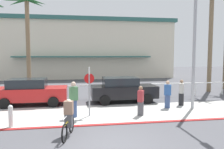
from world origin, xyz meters
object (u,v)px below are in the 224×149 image
object	(u,v)px
pedestrian_0	(181,94)
palm_tree_2	(27,21)
pedestrian_3	(141,102)
streetlight_curb	(197,36)
pedestrian_2	(74,101)
car_red_1	(31,92)
car_black_2	(123,89)
bollard_3	(11,116)
pedestrian_1	(167,96)
cyclist_yellow_0	(69,119)
stop_sign_bike_lane	(89,84)
palm_tree_3	(212,12)

from	to	relation	value
pedestrian_0	palm_tree_2	bearing A→B (deg)	144.50
pedestrian_3	streetlight_curb	bearing A→B (deg)	12.79
pedestrian_2	car_red_1	bearing A→B (deg)	129.24
palm_tree_2	car_black_2	bearing A→B (deg)	-39.48
bollard_3	pedestrian_2	xyz separation A→B (m)	(2.74, 1.17, 0.35)
pedestrian_2	streetlight_curb	bearing A→B (deg)	4.48
pedestrian_2	bollard_3	bearing A→B (deg)	-156.84
palm_tree_2	pedestrian_2	world-z (taller)	palm_tree_2
car_red_1	pedestrian_2	world-z (taller)	pedestrian_2
streetlight_curb	car_red_1	xyz separation A→B (m)	(-9.71, 2.79, -3.41)
pedestrian_1	pedestrian_2	world-z (taller)	pedestrian_2
palm_tree_2	cyclist_yellow_0	size ratio (longest dim) A/B	4.57
car_red_1	pedestrian_0	bearing A→B (deg)	-10.13
pedestrian_3	stop_sign_bike_lane	bearing A→B (deg)	172.61
palm_tree_2	pedestrian_1	distance (m)	13.65
streetlight_curb	pedestrian_0	world-z (taller)	streetlight_curb
palm_tree_3	pedestrian_1	bearing A→B (deg)	-139.12
stop_sign_bike_lane	pedestrian_2	xyz separation A→B (m)	(-0.81, -0.09, -0.81)
car_black_2	bollard_3	bearing A→B (deg)	-143.43
stop_sign_bike_lane	streetlight_curb	bearing A→B (deg)	4.20
stop_sign_bike_lane	palm_tree_3	size ratio (longest dim) A/B	0.27
stop_sign_bike_lane	pedestrian_2	bearing A→B (deg)	-173.37
streetlight_curb	palm_tree_2	bearing A→B (deg)	141.53
streetlight_curb	pedestrian_2	xyz separation A→B (m)	(-6.99, -0.55, -3.41)
bollard_3	pedestrian_0	world-z (taller)	pedestrian_0
palm_tree_3	pedestrian_1	world-z (taller)	palm_tree_3
cyclist_yellow_0	pedestrian_3	bearing A→B (deg)	33.73
pedestrian_1	pedestrian_3	size ratio (longest dim) A/B	1.06
pedestrian_3	palm_tree_2	bearing A→B (deg)	128.06
streetlight_curb	palm_tree_3	distance (m)	7.99
palm_tree_2	cyclist_yellow_0	xyz separation A→B (m)	(3.81, -11.96, -5.43)
stop_sign_bike_lane	car_red_1	bearing A→B (deg)	137.43
palm_tree_3	stop_sign_bike_lane	bearing A→B (deg)	-149.77
stop_sign_bike_lane	bollard_3	world-z (taller)	stop_sign_bike_lane
car_black_2	pedestrian_1	bearing A→B (deg)	-43.88
streetlight_curb	cyclist_yellow_0	xyz separation A→B (m)	(-7.17, -3.24, -3.58)
stop_sign_bike_lane	palm_tree_2	xyz separation A→B (m)	(-4.80, 9.18, 4.44)
bollard_3	pedestrian_1	bearing A→B (deg)	15.39
car_black_2	streetlight_curb	bearing A→B (deg)	-36.42
cyclist_yellow_0	pedestrian_3	xyz separation A→B (m)	(3.65, 2.44, 0.03)
car_red_1	pedestrian_2	distance (m)	4.30
cyclist_yellow_0	palm_tree_3	bearing A→B (deg)	37.53
pedestrian_2	car_black_2	bearing A→B (deg)	45.12
palm_tree_2	palm_tree_3	size ratio (longest dim) A/B	0.88
bollard_3	cyclist_yellow_0	size ratio (longest dim) A/B	0.56
streetlight_curb	car_black_2	xyz separation A→B (m)	(-3.72, 2.74, -3.41)
stop_sign_bike_lane	cyclist_yellow_0	bearing A→B (deg)	-109.54
bollard_3	car_black_2	distance (m)	7.49
car_red_1	car_black_2	distance (m)	6.00
bollard_3	car_black_2	size ratio (longest dim) A/B	0.23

